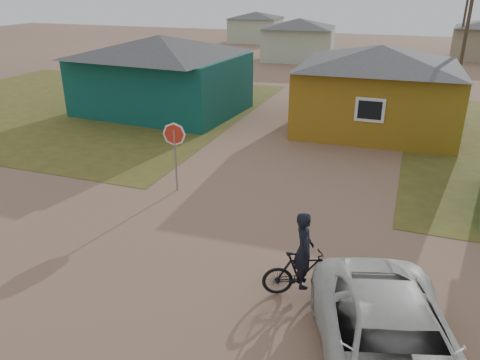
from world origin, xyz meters
TOP-DOWN VIEW (x-y plane):
  - ground at (0.00, 0.00)m, footprint 120.00×120.00m
  - grass_nw at (-14.00, 13.00)m, footprint 20.00×18.00m
  - house_teal at (-8.50, 13.50)m, footprint 8.93×7.08m
  - house_yellow at (2.50, 14.00)m, footprint 7.72×6.76m
  - house_pale_west at (-6.00, 34.00)m, footprint 7.04×6.15m
  - house_pale_north at (-14.00, 46.00)m, footprint 6.28×5.81m
  - utility_pole_near at (6.50, 22.00)m, footprint 1.40×0.20m
  - utility_pole_far at (7.50, 38.00)m, footprint 1.40×0.20m
  - stop_sign at (-2.98, 4.34)m, footprint 0.75×0.23m
  - cyclist at (2.25, 0.20)m, footprint 1.85×1.13m
  - vehicle at (4.26, -1.79)m, footprint 3.75×5.61m

SIDE VIEW (x-z plane):
  - ground at x=0.00m, z-range 0.00..0.00m
  - grass_nw at x=-14.00m, z-range 0.00..0.01m
  - vehicle at x=4.26m, z-range 0.00..1.43m
  - cyclist at x=2.25m, z-range -0.27..1.74m
  - stop_sign at x=-2.98m, z-range 0.56..2.91m
  - house_pale_north at x=-14.00m, z-range 0.05..3.45m
  - house_pale_west at x=-6.00m, z-range 0.06..3.66m
  - house_yellow at x=2.50m, z-range 0.05..3.95m
  - house_teal at x=-8.50m, z-range 0.05..4.05m
  - utility_pole_near at x=6.50m, z-range 0.14..8.14m
  - utility_pole_far at x=7.50m, z-range 0.14..8.14m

